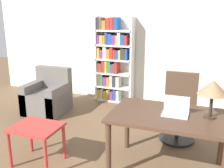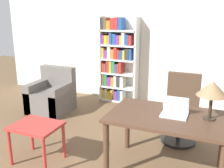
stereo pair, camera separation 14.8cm
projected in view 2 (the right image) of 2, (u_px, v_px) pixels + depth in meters
The scene contains 8 objects.
wall_back at pixel (166, 41), 5.34m from camera, with size 8.00×0.06×2.70m.
desk at pixel (167, 124), 3.14m from camera, with size 1.40×0.88×0.76m.
laptop at pixel (175, 111), 3.11m from camera, with size 0.31×0.22×0.23m.
table_lamp at pixel (212, 89), 2.92m from camera, with size 0.34×0.34×0.45m.
office_chair at pixel (181, 111), 4.02m from camera, with size 0.54×0.54×1.04m.
side_table_blue at pixel (36, 131), 3.42m from camera, with size 0.61×0.50×0.53m.
armchair at pixel (52, 97), 5.24m from camera, with size 0.75×0.75×0.87m.
bookshelf at pixel (116, 61), 5.67m from camera, with size 0.83×0.28×1.84m.
Camera 2 is at (1.07, -0.85, 1.97)m, focal length 42.00 mm.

